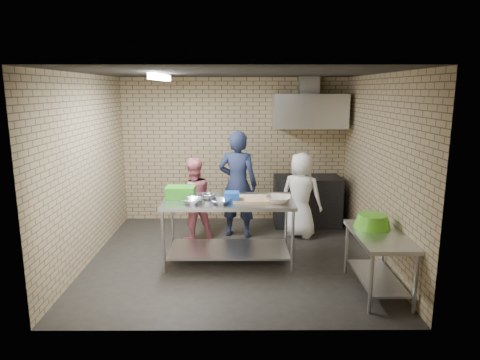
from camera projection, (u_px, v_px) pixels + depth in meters
name	position (u px, v px, depth m)	size (l,w,h in m)	color
floor	(233.00, 258.00, 6.48)	(4.20, 4.20, 0.00)	black
ceiling	(233.00, 73.00, 5.92)	(4.20, 4.20, 0.00)	black
back_wall	(234.00, 150.00, 8.16)	(4.20, 0.06, 2.70)	#9B8560
front_wall	(231.00, 206.00, 4.25)	(4.20, 0.06, 2.70)	#9B8560
left_wall	(87.00, 169.00, 6.19)	(0.06, 4.00, 2.70)	#9B8560
right_wall	(379.00, 169.00, 6.21)	(0.06, 4.00, 2.70)	#9B8560
prep_table	(229.00, 231.00, 6.26)	(1.86, 0.93, 0.93)	#ABAEB2
side_counter	(378.00, 263.00, 5.33)	(0.60, 1.20, 0.75)	silver
stove	(307.00, 201.00, 8.01)	(1.20, 0.70, 0.90)	black
range_hood	(309.00, 111.00, 7.72)	(1.30, 0.60, 0.60)	silver
hood_duct	(309.00, 85.00, 7.77)	(0.35, 0.30, 0.30)	#A5A8AD
wall_shelf	(324.00, 120.00, 7.94)	(0.80, 0.20, 0.04)	#3F2B19
fluorescent_fixture	(160.00, 77.00, 5.93)	(0.10, 1.25, 0.08)	white
green_crate	(181.00, 192.00, 6.27)	(0.41, 0.31, 0.17)	#2E951B
blue_tub	(232.00, 197.00, 6.06)	(0.21, 0.21, 0.13)	#184CB5
cutting_board	(253.00, 199.00, 6.15)	(0.57, 0.43, 0.03)	tan
mixing_bowl_a	(192.00, 201.00, 5.96)	(0.29, 0.29, 0.07)	silver
mixing_bowl_b	(208.00, 196.00, 6.21)	(0.22, 0.22, 0.07)	#ABADB2
mixing_bowl_c	(221.00, 201.00, 5.95)	(0.27, 0.27, 0.07)	#A8ABAF
ceramic_bowl	(278.00, 199.00, 6.02)	(0.36, 0.36, 0.09)	#C4B49D
green_basin	(372.00, 221.00, 5.48)	(0.46, 0.46, 0.17)	#59C626
bottle_red	(310.00, 114.00, 7.92)	(0.07, 0.07, 0.18)	#B22619
bottle_green	(332.00, 115.00, 7.92)	(0.06, 0.06, 0.15)	green
man_navy	(238.00, 184.00, 7.27)	(0.66, 0.43, 1.82)	black
woman_pink	(193.00, 199.00, 7.14)	(0.67, 0.53, 1.39)	#DB7483
woman_white	(301.00, 195.00, 7.30)	(0.71, 0.46, 1.45)	white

